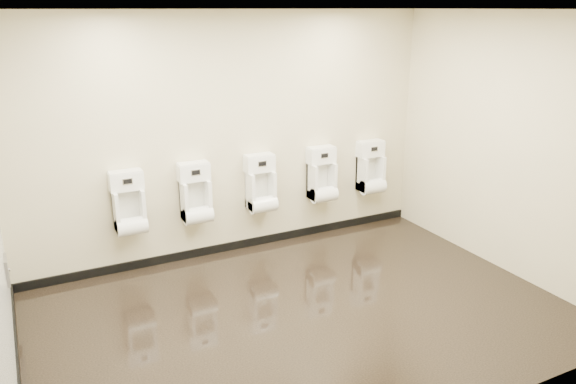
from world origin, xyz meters
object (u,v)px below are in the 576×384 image
(urinal_1, at_px, (196,198))
(access_panel, at_px, (7,270))
(urinal_2, at_px, (261,188))
(urinal_0, at_px, (129,208))
(urinal_4, at_px, (371,171))
(urinal_3, at_px, (322,179))

(urinal_1, bearing_deg, access_panel, -167.72)
(urinal_1, bearing_deg, urinal_2, 0.00)
(access_panel, height_order, urinal_0, urinal_0)
(urinal_0, bearing_deg, access_panel, -160.79)
(access_panel, distance_m, urinal_4, 4.39)
(urinal_2, bearing_deg, urinal_0, 180.00)
(access_panel, bearing_deg, urinal_2, 8.79)
(urinal_0, xyz_separation_m, urinal_4, (3.13, 0.00, 0.00))
(urinal_2, height_order, urinal_3, same)
(urinal_3, xyz_separation_m, urinal_4, (0.74, 0.00, 0.00))
(access_panel, xyz_separation_m, urinal_0, (1.23, 0.43, 0.27))
(urinal_4, bearing_deg, access_panel, -174.37)
(urinal_1, xyz_separation_m, urinal_4, (2.38, 0.00, 0.00))
(urinal_0, distance_m, urinal_2, 1.55)
(access_panel, height_order, urinal_4, urinal_4)
(access_panel, xyz_separation_m, urinal_1, (1.98, 0.43, 0.27))
(urinal_3, bearing_deg, urinal_1, 180.00)
(urinal_1, relative_size, urinal_4, 1.00)
(urinal_4, bearing_deg, urinal_1, 180.00)
(urinal_0, bearing_deg, urinal_4, 0.00)
(urinal_2, distance_m, urinal_3, 0.84)
(urinal_3, bearing_deg, access_panel, -173.23)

